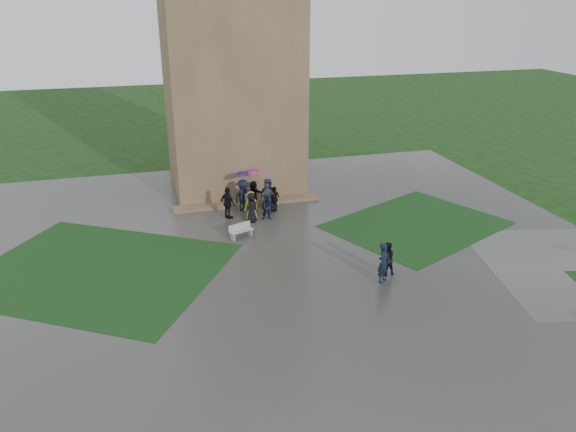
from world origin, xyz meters
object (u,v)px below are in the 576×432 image
object	(u,v)px
tower	(229,46)
pedestrian_near	(387,259)
bench	(241,230)
pedestrian_mid	(384,263)

from	to	relation	value
tower	pedestrian_near	size ratio (longest dim) A/B	11.17
bench	pedestrian_near	distance (m)	8.19
bench	pedestrian_near	bearing A→B (deg)	-66.56
pedestrian_mid	tower	bearing A→B (deg)	60.30
pedestrian_mid	pedestrian_near	bearing A→B (deg)	10.55
pedestrian_mid	pedestrian_near	distance (m)	0.72
tower	pedestrian_mid	size ratio (longest dim) A/B	9.58
tower	pedestrian_near	world-z (taller)	tower
pedestrian_mid	pedestrian_near	xyz separation A→B (m)	(0.41, 0.58, -0.13)
tower	bench	xyz separation A→B (m)	(-1.29, -9.05, -8.59)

